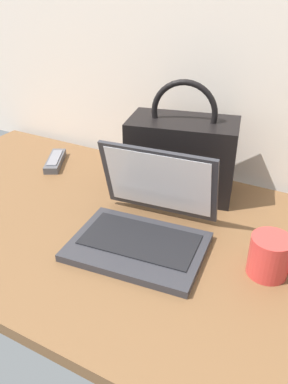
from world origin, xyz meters
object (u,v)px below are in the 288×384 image
(coffee_mug, at_px, (271,257))
(remote_control_far, at_px, (55,161))
(laptop, at_px, (145,223))
(handbag, at_px, (182,155))

(coffee_mug, height_order, remote_control_far, coffee_mug)
(laptop, relative_size, remote_control_far, 2.05)
(remote_control_far, bearing_deg, handbag, 4.39)
(laptop, relative_size, handbag, 1.01)
(coffee_mug, distance_m, remote_control_far, 0.79)
(laptop, height_order, coffee_mug, laptop)
(coffee_mug, relative_size, remote_control_far, 0.77)
(coffee_mug, bearing_deg, handbag, 142.11)
(laptop, xyz_separation_m, handbag, (-0.02, 0.26, 0.07))
(remote_control_far, height_order, handbag, handbag)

